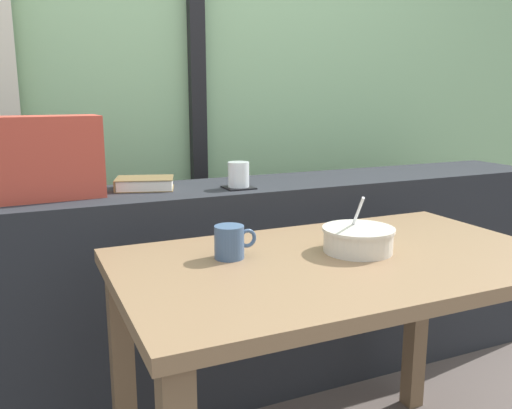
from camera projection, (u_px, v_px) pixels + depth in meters
name	position (u px, v px, depth m)	size (l,w,h in m)	color
outdoor_backdrop	(173.00, 33.00, 2.39)	(4.80, 0.08, 2.80)	#8EBC89
window_divider_post	(197.00, 55.00, 2.38)	(0.07, 0.05, 2.60)	black
dark_console_ledge	(228.00, 290.00, 2.01)	(2.80, 0.37, 0.80)	#23262B
breakfast_table	(339.00, 299.00, 1.39)	(1.14, 0.67, 0.72)	brown
coaster_square	(239.00, 188.00, 1.87)	(0.10, 0.10, 0.01)	black
juice_glass	(239.00, 176.00, 1.86)	(0.08, 0.08, 0.09)	white
closed_book	(144.00, 183.00, 1.85)	(0.23, 0.19, 0.04)	brown
throw_pillow	(48.00, 158.00, 1.66)	(0.32, 0.14, 0.26)	#B74233
soup_bowl	(358.00, 240.00, 1.40)	(0.19, 0.19, 0.15)	beige
ceramic_mug	(230.00, 242.00, 1.35)	(0.11, 0.08, 0.08)	#3D567A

